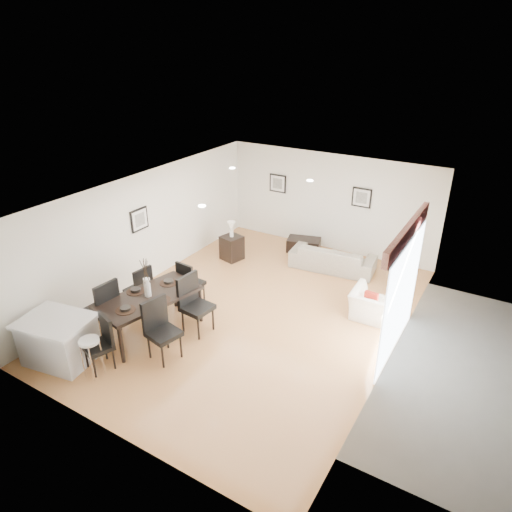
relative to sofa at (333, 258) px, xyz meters
The scene contains 26 objects.
ground 2.92m from the sofa, 103.16° to the right, with size 8.00×8.00×0.00m, color tan.
wall_back 1.70m from the sofa, 119.38° to the left, with size 6.00×0.04×2.70m, color white.
wall_front 6.94m from the sofa, 95.53° to the right, with size 6.00×0.04×2.70m, color white.
wall_left 4.74m from the sofa, 142.33° to the right, with size 0.04×8.00×2.70m, color white.
wall_right 3.81m from the sofa, 50.39° to the right, with size 0.04×8.00×2.70m, color white.
ceiling 3.76m from the sofa, 103.16° to the right, with size 6.00×8.00×0.02m, color white.
sofa is the anchor object (origin of this frame).
armchair 2.40m from the sofa, 45.60° to the right, with size 1.01×0.88×0.66m, color white.
dining_table 4.99m from the sofa, 114.75° to the right, with size 1.42×2.18×0.84m.
dining_chair_wnear 5.76m from the sofa, 118.97° to the right, with size 0.59×0.59×1.21m.
dining_chair_wfar 4.90m from the sofa, 124.81° to the right, with size 0.53×0.53×1.07m.
dining_chair_enear 5.19m from the sofa, 105.40° to the right, with size 0.63×0.63×1.19m.
dining_chair_efar 4.25m from the sofa, 109.05° to the right, with size 0.60×0.60×1.22m.
dining_chair_head 6.13m from the sofa, 109.57° to the right, with size 0.59×0.59×1.03m.
dining_chair_foot 3.88m from the sofa, 122.63° to the right, with size 0.50×0.50×1.04m.
vase 5.04m from the sofa, 114.75° to the right, with size 1.04×1.60×0.81m.
coffee_table 1.28m from the sofa, 150.83° to the left, with size 0.90×0.54×0.36m, color black.
side_table 2.69m from the sofa, 161.54° to the right, with size 0.49×0.49×0.66m, color black.
table_lamp 2.76m from the sofa, 161.54° to the right, with size 0.22×0.22×0.42m.
cushion 2.42m from the sofa, 48.76° to the right, with size 0.29×0.09×0.29m, color maroon.
kitchen_island 6.71m from the sofa, 115.52° to the right, with size 1.41×1.17×0.88m.
bar_stool 6.39m from the sofa, 108.43° to the right, with size 0.35×0.35×0.77m.
framed_print_back_left 2.86m from the sofa, 153.17° to the left, with size 0.52×0.04×0.52m.
framed_print_back_right 1.78m from the sofa, 78.18° to the left, with size 0.52×0.04×0.52m.
framed_print_left_wall 4.91m from the sofa, 140.19° to the right, with size 0.04×0.52×0.52m.
sliding_door 3.67m from the sofa, 47.75° to the right, with size 0.12×2.70×2.57m.
Camera 1 is at (4.40, -7.25, 5.45)m, focal length 32.00 mm.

